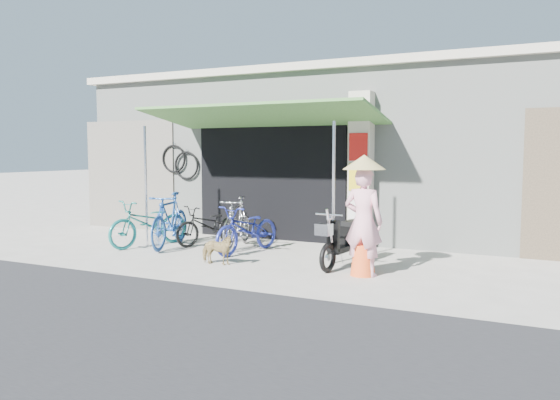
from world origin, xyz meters
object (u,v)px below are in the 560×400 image
at_px(bike_silver, 237,222).
at_px(moped, 346,241).
at_px(nun, 363,216).
at_px(street_dog, 217,250).
at_px(bike_blue, 170,220).
at_px(bike_teal, 149,223).
at_px(bike_navy, 248,229).
at_px(bike_black, 209,225).

bearing_deg(bike_silver, moped, -28.70).
bearing_deg(nun, street_dog, 11.16).
xyz_separation_m(bike_blue, street_dog, (1.72, -1.03, -0.28)).
relative_size(bike_teal, bike_navy, 1.05).
bearing_deg(nun, bike_blue, -5.90).
bearing_deg(moped, bike_teal, -173.55).
bearing_deg(street_dog, moped, -72.01).
bearing_deg(nun, bike_silver, -19.72).
height_order(bike_teal, bike_blue, bike_blue).
height_order(bike_teal, bike_black, bike_teal).
bearing_deg(street_dog, bike_navy, -2.37).
distance_m(bike_teal, bike_black, 1.17).
distance_m(bike_blue, street_dog, 2.02).
bearing_deg(bike_silver, bike_navy, -53.76).
relative_size(bike_black, moped, 0.95).
xyz_separation_m(bike_teal, bike_navy, (2.08, 0.23, -0.02)).
bearing_deg(bike_black, bike_teal, -123.64).
distance_m(bike_black, bike_navy, 1.20).
bearing_deg(moped, bike_black, 174.15).
bearing_deg(moped, nun, -42.53).
height_order(bike_blue, nun, nun).
relative_size(bike_teal, nun, 0.97).
bearing_deg(bike_navy, bike_blue, -163.88).
xyz_separation_m(moped, nun, (0.46, -0.56, 0.48)).
relative_size(bike_navy, moped, 1.05).
bearing_deg(bike_black, bike_navy, 0.77).
distance_m(bike_silver, moped, 2.59).
xyz_separation_m(bike_blue, bike_black, (0.53, 0.57, -0.13)).
bearing_deg(bike_teal, moped, 16.38).
bearing_deg(bike_silver, bike_teal, -169.66).
bearing_deg(moped, bike_blue, -175.11).
xyz_separation_m(street_dog, moped, (1.94, 0.85, 0.16)).
relative_size(bike_black, bike_navy, 0.90).
bearing_deg(moped, bike_navy, 178.46).
distance_m(bike_silver, nun, 3.24).
bearing_deg(bike_blue, bike_silver, 10.96).
distance_m(bike_teal, nun, 4.61).
height_order(bike_navy, street_dog, bike_navy).
xyz_separation_m(bike_silver, bike_navy, (0.47, -0.42, -0.05)).
xyz_separation_m(bike_teal, street_dog, (2.15, -0.94, -0.21)).
xyz_separation_m(bike_black, bike_silver, (0.65, -0.01, 0.09)).
xyz_separation_m(bike_black, bike_navy, (1.12, -0.43, 0.04)).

